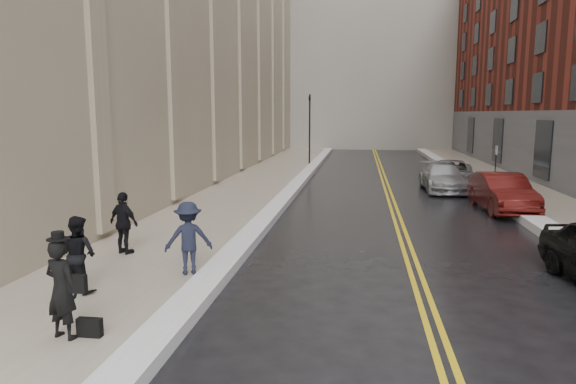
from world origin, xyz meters
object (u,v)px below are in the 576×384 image
(pedestrian_b, at_px, (188,238))
(pedestrian_c, at_px, (124,223))
(pedestrian_main, at_px, (61,289))
(car_maroon, at_px, (502,193))
(car_silver_near, at_px, (443,177))
(pedestrian_a, at_px, (78,254))
(car_silver_far, at_px, (451,174))

(pedestrian_b, height_order, pedestrian_c, pedestrian_b)
(pedestrian_main, xyz_separation_m, pedestrian_c, (-1.34, 5.06, -0.01))
(car_maroon, relative_size, car_silver_near, 0.97)
(car_silver_near, height_order, pedestrian_c, pedestrian_c)
(car_maroon, height_order, car_silver_near, car_maroon)
(pedestrian_a, relative_size, pedestrian_b, 0.95)
(car_maroon, xyz_separation_m, pedestrian_b, (-9.49, -9.88, 0.25))
(pedestrian_main, bearing_deg, car_silver_far, -100.55)
(pedestrian_main, bearing_deg, car_silver_near, -100.67)
(car_silver_far, height_order, pedestrian_b, pedestrian_b)
(pedestrian_b, bearing_deg, pedestrian_a, 16.44)
(car_silver_near, bearing_deg, car_silver_far, 64.87)
(car_silver_far, relative_size, pedestrian_a, 3.10)
(car_silver_far, relative_size, pedestrian_c, 3.02)
(car_maroon, relative_size, pedestrian_c, 2.75)
(pedestrian_a, bearing_deg, car_maroon, -118.72)
(car_maroon, bearing_deg, pedestrian_c, -147.02)
(car_maroon, distance_m, car_silver_far, 6.86)
(pedestrian_a, bearing_deg, car_silver_near, -104.41)
(car_silver_near, relative_size, pedestrian_main, 2.79)
(pedestrian_c, bearing_deg, pedestrian_b, 170.71)
(car_maroon, xyz_separation_m, pedestrian_c, (-11.75, -8.46, 0.23))
(pedestrian_c, bearing_deg, car_silver_near, -104.02)
(pedestrian_a, bearing_deg, car_silver_far, -103.87)
(pedestrian_main, bearing_deg, pedestrian_c, -60.42)
(car_maroon, height_order, pedestrian_a, pedestrian_a)
(car_silver_far, distance_m, pedestrian_b, 18.81)
(car_maroon, height_order, car_silver_far, car_maroon)
(car_silver_near, bearing_deg, pedestrian_main, -116.72)
(car_maroon, distance_m, pedestrian_main, 17.06)
(car_silver_far, height_order, pedestrian_a, pedestrian_a)
(car_silver_near, distance_m, pedestrian_b, 17.15)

